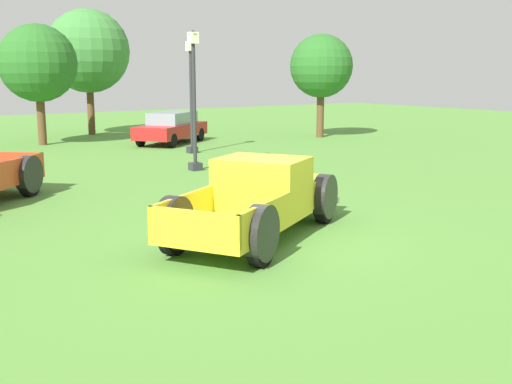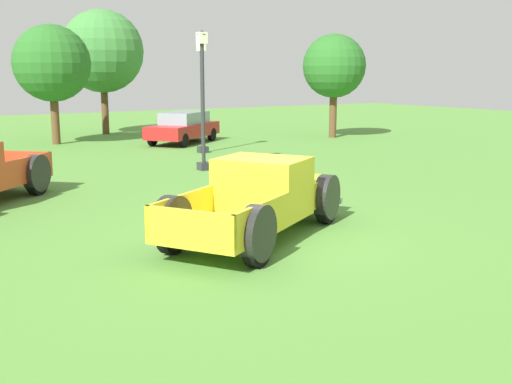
# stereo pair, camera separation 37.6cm
# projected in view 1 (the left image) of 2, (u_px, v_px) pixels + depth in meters

# --- Properties ---
(ground_plane) EXTENTS (80.00, 80.00, 0.00)m
(ground_plane) POSITION_uv_depth(u_px,v_px,m) (267.00, 238.00, 12.03)
(ground_plane) COLOR #548C38
(pickup_truck_foreground) EXTENTS (5.17, 4.09, 1.52)m
(pickup_truck_foreground) POSITION_uv_depth(u_px,v_px,m) (264.00, 197.00, 12.26)
(pickup_truck_foreground) COLOR yellow
(pickup_truck_foreground) RESTS_ON ground_plane
(sedan_distant_b) EXTENTS (4.41, 3.91, 1.41)m
(sedan_distant_b) POSITION_uv_depth(u_px,v_px,m) (172.00, 127.00, 28.01)
(sedan_distant_b) COLOR #B21E1E
(sedan_distant_b) RESTS_ON ground_plane
(lamp_post_near) EXTENTS (0.36, 0.36, 4.42)m
(lamp_post_near) POSITION_uv_depth(u_px,v_px,m) (191.00, 94.00, 24.38)
(lamp_post_near) COLOR #2D2D33
(lamp_post_near) RESTS_ON ground_plane
(lamp_post_far) EXTENTS (0.36, 0.36, 4.49)m
(lamp_post_far) POSITION_uv_depth(u_px,v_px,m) (194.00, 98.00, 19.94)
(lamp_post_far) COLOR #2D2D33
(lamp_post_far) RESTS_ON ground_plane
(oak_tree_east) EXTENTS (3.08, 3.08, 5.02)m
(oak_tree_east) POSITION_uv_depth(u_px,v_px,m) (321.00, 66.00, 30.22)
(oak_tree_east) COLOR brown
(oak_tree_east) RESTS_ON ground_plane
(oak_tree_west) EXTENTS (3.37, 3.37, 5.25)m
(oak_tree_west) POSITION_uv_depth(u_px,v_px,m) (38.00, 64.00, 26.90)
(oak_tree_west) COLOR brown
(oak_tree_west) RESTS_ON ground_plane
(oak_tree_center) EXTENTS (4.21, 4.21, 6.35)m
(oak_tree_center) POSITION_uv_depth(u_px,v_px,m) (88.00, 51.00, 31.44)
(oak_tree_center) COLOR brown
(oak_tree_center) RESTS_ON ground_plane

